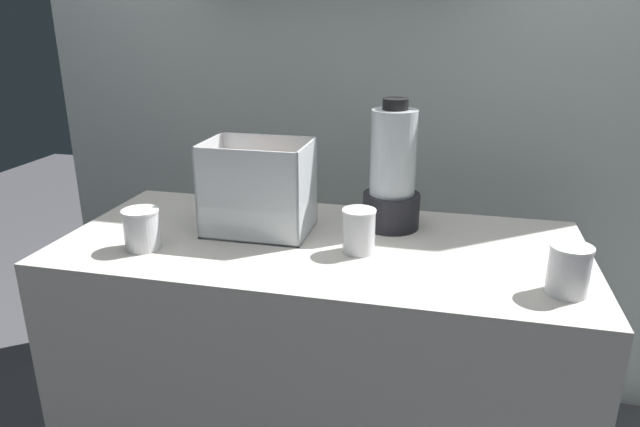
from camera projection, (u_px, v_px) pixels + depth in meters
The scene contains 7 objects.
counter at pixel (320, 382), 1.70m from camera, with size 1.40×0.64×0.90m, color beige.
back_wall_unit at pixel (366, 75), 2.13m from camera, with size 2.60×0.24×2.50m.
carrot_display_bin at pixel (260, 202), 1.60m from camera, with size 0.29×0.21×0.26m.
blender_pitcher at pixel (392, 176), 1.61m from camera, with size 0.16×0.16×0.37m.
juice_cup_beet_far_left at pixel (142, 232), 1.49m from camera, with size 0.10×0.10×0.11m.
juice_cup_pomegranate_left at pixel (359, 233), 1.46m from camera, with size 0.09×0.09×0.12m.
juice_cup_carrot_middle at pixel (568, 273), 1.24m from camera, with size 0.09×0.09×0.11m.
Camera 1 is at (0.33, -1.40, 1.48)m, focal length 32.12 mm.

